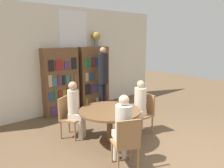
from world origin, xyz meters
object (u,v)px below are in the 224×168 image
at_px(seated_reader_back, 123,125).
at_px(reading_table, 110,115).
at_px(bookshelf_right, 93,77).
at_px(chair_far_side, 144,111).
at_px(flower_vase, 96,37).
at_px(chair_near_camera, 126,141).
at_px(seated_reader_right, 139,104).
at_px(seated_reader_left, 75,107).
at_px(bookshelf_left, 61,82).
at_px(chair_left_side, 68,115).
at_px(librarian_standing, 103,72).

bearing_deg(seated_reader_back, reading_table, 90.00).
height_order(bookshelf_right, chair_far_side, bookshelf_right).
bearing_deg(chair_far_side, flower_vase, -4.03).
xyz_separation_m(chair_near_camera, seated_reader_right, (1.16, 0.80, 0.20)).
bearing_deg(chair_near_camera, seated_reader_left, 113.92).
bearing_deg(chair_far_side, seated_reader_back, 121.76).
height_order(bookshelf_left, reading_table, bookshelf_left).
distance_m(bookshelf_right, reading_table, 2.59).
bearing_deg(bookshelf_right, chair_left_side, -140.18).
bearing_deg(seated_reader_back, librarian_standing, 81.83).
height_order(chair_left_side, seated_reader_right, seated_reader_right).
bearing_deg(chair_near_camera, flower_vase, 84.64).
xyz_separation_m(chair_far_side, librarian_standing, (0.26, 1.85, 0.66)).
distance_m(bookshelf_left, librarian_standing, 1.24).
distance_m(flower_vase, chair_left_side, 2.86).
distance_m(bookshelf_left, bookshelf_right, 1.12).
xyz_separation_m(chair_near_camera, chair_far_side, (1.34, 0.79, 0.00)).
height_order(bookshelf_right, chair_left_side, bookshelf_right).
bearing_deg(seated_reader_back, chair_left_side, 119.98).
distance_m(seated_reader_left, seated_reader_back, 1.39).
height_order(bookshelf_left, chair_near_camera, bookshelf_left).
distance_m(chair_near_camera, librarian_standing, 3.15).
relative_size(seated_reader_right, seated_reader_back, 0.99).
xyz_separation_m(bookshelf_left, chair_near_camera, (-0.49, -3.14, -0.44)).
relative_size(bookshelf_right, flower_vase, 4.16).
bearing_deg(seated_reader_back, seated_reader_right, 54.07).
bearing_deg(bookshelf_right, reading_table, -118.59).
relative_size(chair_near_camera, seated_reader_back, 0.72).
relative_size(chair_near_camera, chair_far_side, 1.00).
bearing_deg(librarian_standing, bookshelf_left, 155.65).
xyz_separation_m(seated_reader_left, seated_reader_right, (1.17, -0.74, -0.00)).
relative_size(bookshelf_left, chair_left_side, 2.10).
xyz_separation_m(bookshelf_right, seated_reader_left, (-1.62, -1.59, -0.23)).
bearing_deg(bookshelf_left, chair_left_side, -112.61).
distance_m(chair_near_camera, chair_left_side, 1.71).
relative_size(flower_vase, reading_table, 0.36).
bearing_deg(flower_vase, chair_near_camera, -118.95).
xyz_separation_m(seated_reader_left, librarian_standing, (1.61, 1.09, 0.45)).
relative_size(chair_far_side, seated_reader_right, 0.73).
xyz_separation_m(seated_reader_left, seated_reader_back, (0.08, -1.39, 0.01)).
bearing_deg(librarian_standing, seated_reader_right, -103.59).
height_order(bookshelf_left, seated_reader_back, bookshelf_left).
bearing_deg(reading_table, chair_near_camera, -113.59).
height_order(chair_left_side, seated_reader_left, seated_reader_left).
height_order(bookshelf_left, bookshelf_right, same).
xyz_separation_m(bookshelf_right, seated_reader_right, (-0.46, -2.33, -0.24)).
bearing_deg(librarian_standing, reading_table, -124.73).
bearing_deg(chair_left_side, seated_reader_back, 65.98).
xyz_separation_m(flower_vase, seated_reader_left, (-1.75, -1.59, -1.45)).
bearing_deg(seated_reader_right, reading_table, 90.00).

